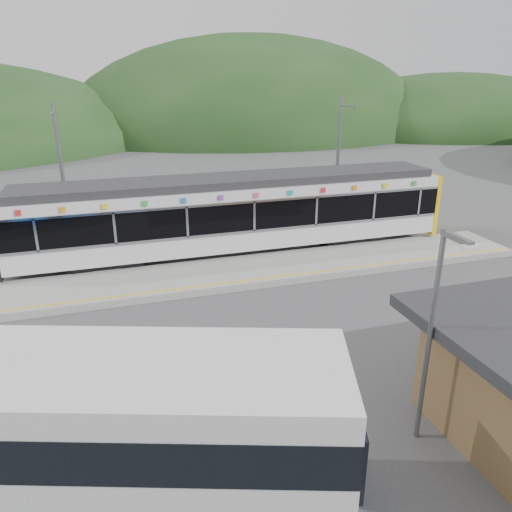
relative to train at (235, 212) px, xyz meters
name	(u,v)px	position (x,y,z in m)	size (l,w,h in m)	color
ground	(264,308)	(-0.52, -6.00, -2.06)	(120.00, 120.00, 0.00)	#4C4C4F
hills	(348,246)	(5.67, -0.71, -2.06)	(146.00, 149.00, 26.00)	#1E3D19
platform	(240,272)	(-0.52, -2.70, -1.91)	(26.00, 3.20, 0.30)	#9E9E99
yellow_line	(249,280)	(-0.52, -4.00, -1.76)	(26.00, 0.10, 0.01)	yellow
train	(235,212)	(0.00, 0.00, 0.00)	(20.44, 3.01, 3.74)	black
catenary_mast_west	(63,178)	(-7.52, 2.56, 1.58)	(0.18, 1.80, 7.00)	slate
catenary_mast_east	(338,162)	(6.48, 2.56, 1.58)	(0.18, 1.80, 7.00)	slate
bus	(30,439)	(-7.69, -13.09, -0.45)	(12.54, 6.62, 3.35)	#0C4FBB
lamp_post	(435,322)	(0.82, -13.79, 1.11)	(0.35, 0.94, 5.28)	slate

